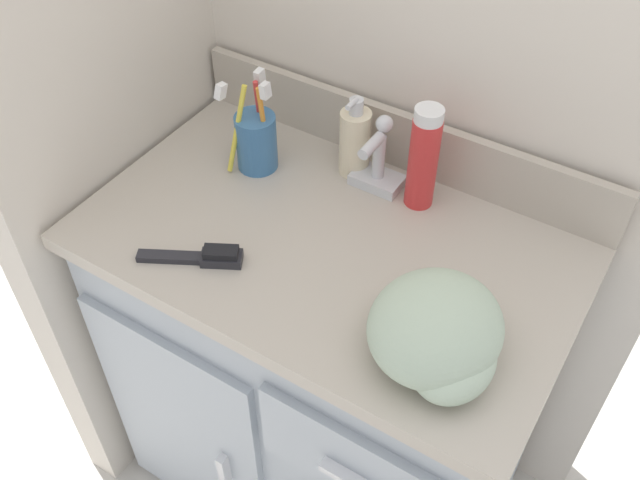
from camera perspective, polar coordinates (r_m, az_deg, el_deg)
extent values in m
plane|color=beige|center=(1.82, 0.43, -18.01)|extent=(6.00, 6.00, 0.00)
cube|color=#9EA8B2|center=(1.49, 0.51, -11.30)|extent=(0.78, 0.45, 0.77)
cube|color=#9EA8B2|center=(1.49, -10.80, -15.02)|extent=(0.38, 0.02, 0.61)
cube|color=#9EA8B2|center=(1.15, 2.88, -17.87)|extent=(0.35, 0.02, 0.18)
cube|color=silver|center=(1.45, -7.70, -17.74)|extent=(0.02, 0.02, 0.09)
cube|color=silver|center=(1.14, 2.40, -18.56)|extent=(0.10, 0.02, 0.01)
cube|color=#B2A899|center=(1.18, 0.63, -0.49)|extent=(0.81, 0.49, 0.03)
ellipsoid|color=#A49A8C|center=(1.23, 0.61, -2.96)|extent=(0.31, 0.27, 0.18)
cylinder|color=silver|center=(1.30, 0.58, -5.52)|extent=(0.03, 0.03, 0.01)
cube|color=#B2A899|center=(1.29, 6.24, 8.07)|extent=(0.81, 0.02, 0.11)
cube|color=silver|center=(1.27, 4.59, 4.82)|extent=(0.09, 0.06, 0.02)
cylinder|color=silver|center=(1.23, 4.73, 6.69)|extent=(0.02, 0.02, 0.08)
cylinder|color=silver|center=(1.19, 4.15, 7.54)|extent=(0.02, 0.06, 0.02)
sphere|color=silver|center=(1.21, 5.18, 9.24)|extent=(0.03, 0.03, 0.03)
cylinder|color=teal|center=(1.28, -5.11, 7.83)|extent=(0.07, 0.07, 0.11)
cylinder|color=orange|center=(1.25, -4.47, 8.79)|extent=(0.02, 0.01, 0.16)
cube|color=white|center=(1.20, -4.41, 11.83)|extent=(0.01, 0.02, 0.03)
cylinder|color=#D13838|center=(1.28, -4.80, 9.60)|extent=(0.01, 0.03, 0.16)
cube|color=white|center=(1.24, -4.86, 12.89)|extent=(0.01, 0.02, 0.03)
cylinder|color=yellow|center=(1.25, -6.67, 8.76)|extent=(0.03, 0.04, 0.17)
cube|color=white|center=(1.20, -7.95, 11.72)|extent=(0.02, 0.02, 0.03)
cylinder|color=beige|center=(1.26, 2.80, 7.78)|extent=(0.06, 0.06, 0.12)
cylinder|color=silver|center=(1.22, 2.93, 10.63)|extent=(0.02, 0.02, 0.03)
cylinder|color=silver|center=(1.20, 2.58, 10.84)|extent=(0.01, 0.03, 0.01)
cylinder|color=red|center=(1.19, 8.23, 6.10)|extent=(0.05, 0.05, 0.17)
cylinder|color=white|center=(1.14, 8.72, 9.85)|extent=(0.05, 0.05, 0.02)
cube|color=#232328|center=(1.16, -11.96, -1.34)|extent=(0.10, 0.07, 0.01)
cube|color=#232328|center=(1.14, -7.87, -1.46)|extent=(0.07, 0.06, 0.02)
cube|color=black|center=(1.13, -7.94, -0.97)|extent=(0.06, 0.05, 0.01)
ellipsoid|color=#A8BCA3|center=(0.99, 9.21, -6.89)|extent=(0.18, 0.20, 0.11)
ellipsoid|color=#B0C6AB|center=(0.98, 10.64, -9.45)|extent=(0.11, 0.14, 0.08)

